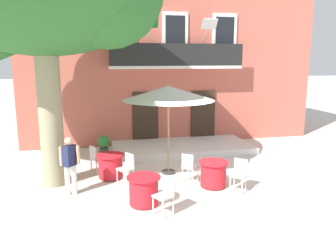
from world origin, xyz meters
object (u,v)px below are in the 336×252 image
at_px(cafe_table_middle, 144,190).
at_px(cafe_chair_front_0, 239,173).
at_px(cafe_chair_middle_1, 130,177).
at_px(pedestrian_mid_plaza, 70,163).
at_px(cafe_table_near_tree, 111,166).
at_px(cafe_chair_front_1, 189,166).
at_px(cafe_chair_near_tree_0, 127,167).
at_px(cafe_chair_middle_0, 166,193).
at_px(cafe_chair_near_tree_1, 96,157).
at_px(cafe_umbrella, 168,93).
at_px(cafe_table_front, 213,174).
at_px(ground_planter_left, 104,143).

bearing_deg(cafe_table_middle, cafe_chair_front_0, 7.30).
xyz_separation_m(cafe_chair_middle_1, pedestrian_mid_plaza, (-1.57, 0.40, 0.38)).
bearing_deg(cafe_chair_middle_1, cafe_chair_front_0, -6.56).
height_order(cafe_table_near_tree, cafe_chair_front_1, cafe_chair_front_1).
bearing_deg(cafe_chair_middle_1, cafe_table_middle, -68.89).
bearing_deg(cafe_chair_front_0, cafe_table_middle, -172.70).
xyz_separation_m(cafe_chair_near_tree_0, cafe_chair_front_0, (3.02, -1.25, 0.00)).
relative_size(cafe_table_middle, cafe_chair_middle_0, 0.95).
height_order(cafe_chair_middle_1, pedestrian_mid_plaza, pedestrian_mid_plaza).
distance_m(cafe_chair_near_tree_1, cafe_chair_front_1, 3.12).
height_order(cafe_table_middle, cafe_chair_middle_0, cafe_chair_middle_0).
xyz_separation_m(cafe_chair_middle_0, cafe_chair_front_1, (1.13, 1.88, 0.00)).
bearing_deg(cafe_chair_middle_1, cafe_umbrella, 47.41).
xyz_separation_m(cafe_table_front, ground_planter_left, (-2.99, 4.33, 0.00)).
relative_size(cafe_chair_near_tree_1, cafe_chair_middle_0, 1.00).
bearing_deg(cafe_chair_front_0, ground_planter_left, 126.90).
bearing_deg(cafe_chair_near_tree_0, pedestrian_mid_plaza, -162.52).
relative_size(cafe_chair_front_0, cafe_umbrella, 0.31).
height_order(cafe_chair_near_tree_1, cafe_chair_middle_1, same).
xyz_separation_m(cafe_chair_front_1, cafe_umbrella, (-0.42, 0.98, 2.08)).
height_order(cafe_chair_middle_1, cafe_chair_front_0, same).
xyz_separation_m(cafe_chair_near_tree_1, cafe_chair_front_1, (2.71, -1.55, 0.00)).
relative_size(cafe_table_near_tree, cafe_chair_near_tree_1, 0.95).
relative_size(cafe_chair_front_0, cafe_chair_front_1, 1.00).
bearing_deg(cafe_chair_middle_0, cafe_umbrella, 76.06).
bearing_deg(cafe_chair_front_1, cafe_table_near_tree, 157.72).
xyz_separation_m(cafe_chair_front_0, cafe_chair_front_1, (-1.20, 0.91, 0.00)).
height_order(cafe_table_middle, cafe_chair_middle_1, cafe_chair_middle_1).
bearing_deg(cafe_table_front, pedestrian_mid_plaza, 175.80).
distance_m(cafe_chair_front_0, ground_planter_left, 5.98).
xyz_separation_m(cafe_chair_middle_1, ground_planter_left, (-0.56, 4.43, -0.13)).
distance_m(cafe_table_near_tree, cafe_chair_near_tree_0, 0.77).
height_order(cafe_chair_middle_0, ground_planter_left, cafe_chair_middle_0).
bearing_deg(cafe_chair_front_1, cafe_table_front, -37.35).
distance_m(cafe_table_middle, cafe_table_front, 2.31).
distance_m(cafe_table_near_tree, cafe_table_front, 3.20).
relative_size(cafe_table_middle, cafe_table_front, 1.00).
bearing_deg(cafe_table_front, cafe_chair_front_0, -36.86).
height_order(cafe_chair_middle_1, ground_planter_left, cafe_chair_middle_1).
bearing_deg(cafe_chair_near_tree_0, cafe_table_middle, -80.85).
distance_m(cafe_umbrella, pedestrian_mid_plaza, 3.62).
distance_m(ground_planter_left, pedestrian_mid_plaza, 4.20).
relative_size(cafe_table_near_tree, cafe_table_middle, 1.00).
bearing_deg(cafe_table_middle, ground_planter_left, 99.14).
relative_size(cafe_chair_near_tree_1, cafe_table_front, 1.05).
bearing_deg(pedestrian_mid_plaza, cafe_table_near_tree, 44.25).
relative_size(cafe_chair_near_tree_1, cafe_chair_middle_1, 1.00).
distance_m(cafe_table_near_tree, cafe_table_middle, 2.31).
distance_m(cafe_chair_middle_1, cafe_umbrella, 2.95).
bearing_deg(ground_planter_left, pedestrian_mid_plaza, -104.14).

